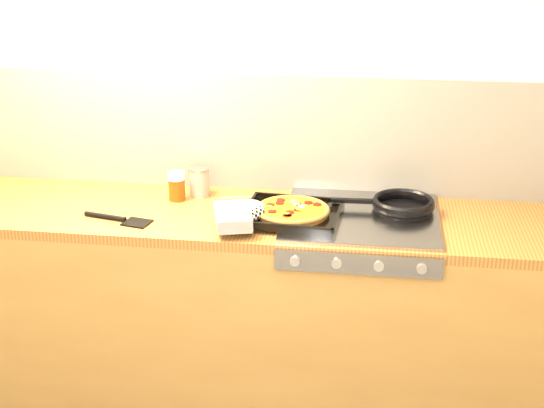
# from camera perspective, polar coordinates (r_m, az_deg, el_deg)

# --- Properties ---
(room_shell) EXTENTS (3.20, 3.20, 3.20)m
(room_shell) POSITION_cam_1_polar(r_m,az_deg,el_deg) (3.22, -1.00, 5.38)
(room_shell) COLOR white
(room_shell) RESTS_ON ground
(counter_run) EXTENTS (3.20, 0.62, 0.90)m
(counter_run) POSITION_cam_1_polar(r_m,az_deg,el_deg) (3.22, -1.72, -8.10)
(counter_run) COLOR olive
(counter_run) RESTS_ON ground
(stovetop) EXTENTS (0.60, 0.56, 0.02)m
(stovetop) POSITION_cam_1_polar(r_m,az_deg,el_deg) (2.99, 6.72, -1.01)
(stovetop) COLOR gray
(stovetop) RESTS_ON counter_run
(pizza_on_tray) EXTENTS (0.50, 0.42, 0.06)m
(pizza_on_tray) POSITION_cam_1_polar(r_m,az_deg,el_deg) (2.92, 0.31, -0.62)
(pizza_on_tray) COLOR black
(pizza_on_tray) RESTS_ON stovetop
(frying_pan) EXTENTS (0.42, 0.26, 0.04)m
(frying_pan) POSITION_cam_1_polar(r_m,az_deg,el_deg) (3.05, 9.74, -0.04)
(frying_pan) COLOR black
(frying_pan) RESTS_ON stovetop
(tomato_can) EXTENTS (0.10, 0.10, 0.12)m
(tomato_can) POSITION_cam_1_polar(r_m,az_deg,el_deg) (3.20, -5.50, 1.68)
(tomato_can) COLOR #B00E0F
(tomato_can) RESTS_ON counter_run
(juice_glass) EXTENTS (0.07, 0.07, 0.12)m
(juice_glass) POSITION_cam_1_polar(r_m,az_deg,el_deg) (3.16, -7.19, 1.37)
(juice_glass) COLOR #C4360B
(juice_glass) RESTS_ON counter_run
(wooden_spoon) EXTENTS (0.30, 0.10, 0.02)m
(wooden_spoon) POSITION_cam_1_polar(r_m,az_deg,el_deg) (3.16, -0.70, 0.51)
(wooden_spoon) COLOR #A06744
(wooden_spoon) RESTS_ON counter_run
(black_spatula) EXTENTS (0.29, 0.11, 0.02)m
(black_spatula) POSITION_cam_1_polar(r_m,az_deg,el_deg) (3.00, -11.50, -1.11)
(black_spatula) COLOR black
(black_spatula) RESTS_ON counter_run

